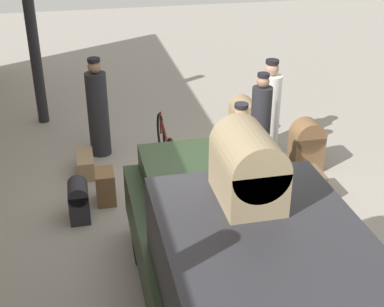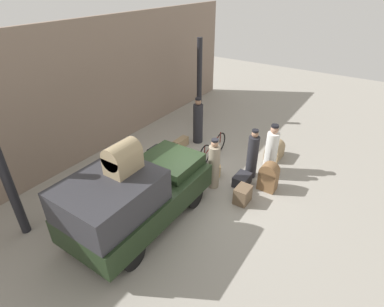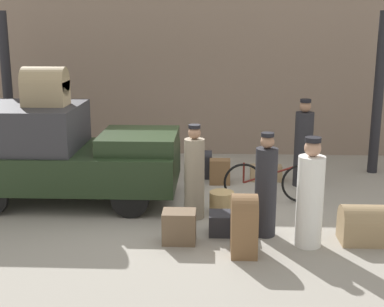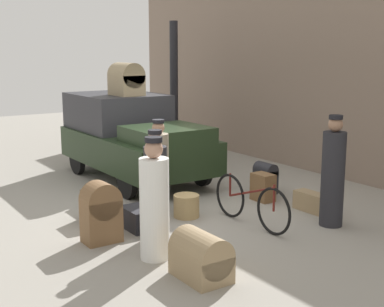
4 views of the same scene
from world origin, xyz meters
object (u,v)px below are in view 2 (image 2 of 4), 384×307
Objects in this scene: conductor_in_dark_uniform at (214,165)px; trunk_wicker_pale at (181,143)px; porter_carrying_trunk at (271,151)px; porter_with_bicycle at (252,156)px; trunk_large_brown at (243,195)px; suitcase_small_leather at (154,154)px; truck at (134,196)px; trunk_barrel_dark at (268,176)px; trunk_on_truck_roof at (123,158)px; suitcase_black_upright at (171,154)px; porter_lifting_near_truck at (198,122)px; trunk_umber_medium at (275,151)px; suitcase_tan_flat at (242,180)px; wicker_basket at (214,171)px; bicycle at (213,148)px.

trunk_wicker_pale is (1.43, 2.24, -0.58)m from conductor_in_dark_uniform.
porter_with_bicycle is at bearing 148.52° from porter_carrying_trunk.
trunk_large_brown is (-1.62, -3.31, 0.08)m from trunk_wicker_pale.
truck is at bearing -148.69° from suitcase_small_leather.
trunk_on_truck_roof reaches higher than trunk_barrel_dark.
trunk_barrel_dark is (0.32, -3.41, 0.20)m from suitcase_black_upright.
porter_lifting_near_truck is 3.46× the size of suitcase_black_upright.
porter_carrying_trunk is at bearing -32.19° from conductor_in_dark_uniform.
truck is at bearing 161.16° from trunk_umber_medium.
porter_lifting_near_truck is 3.07m from porter_carrying_trunk.
suitcase_tan_flat is 0.81× the size of trunk_umber_medium.
trunk_wicker_pale is (0.87, 2.94, -0.00)m from suitcase_tan_flat.
trunk_large_brown is (-0.66, -1.33, 0.06)m from wicker_basket.
conductor_in_dark_uniform reaches higher than trunk_wicker_pale.
suitcase_small_leather is 3.47m from trunk_large_brown.
porter_lifting_near_truck is at bearing 42.23° from conductor_in_dark_uniform.
trunk_large_brown is at bearing -165.31° from porter_with_bicycle.
conductor_in_dark_uniform reaches higher than trunk_barrel_dark.
wicker_basket is at bearing -89.29° from suitcase_black_upright.
truck is 9.10× the size of wicker_basket.
trunk_barrel_dark is at bearing -165.54° from trunk_umber_medium.
trunk_on_truck_roof reaches higher than porter_lifting_near_truck.
porter_lifting_near_truck reaches higher than suitcase_tan_flat.
porter_carrying_trunk reaches higher than trunk_wicker_pale.
trunk_wicker_pale is at bearing 79.83° from trunk_barrel_dark.
suitcase_tan_flat is (-1.58, -2.64, -0.65)m from porter_lifting_near_truck.
truck reaches higher than suitcase_black_upright.
wicker_basket is 2.47m from trunk_umber_medium.
suitcase_tan_flat is 0.98× the size of suitcase_small_leather.
trunk_on_truck_roof is at bearing -166.87° from porter_lifting_near_truck.
conductor_in_dark_uniform is (2.54, -0.81, -0.21)m from truck.
conductor_in_dark_uniform reaches higher than bicycle.
trunk_wicker_pale is (3.97, 1.44, -0.79)m from truck.
trunk_umber_medium is at bearing -53.41° from suitcase_black_upright.
conductor_in_dark_uniform is at bearing -91.46° from suitcase_small_leather.
porter_lifting_near_truck is 3.14m from suitcase_tan_flat.
wicker_basket is 2.21m from trunk_wicker_pale.
trunk_umber_medium is (2.18, -2.93, 0.02)m from suitcase_black_upright.
bicycle reaches higher than suitcase_black_upright.
bicycle is 1.14m from wicker_basket.
suitcase_black_upright is (2.99, 1.17, -0.69)m from truck.
porter_with_bicycle reaches higher than conductor_in_dark_uniform.
suitcase_tan_flat is at bearing 177.78° from porter_with_bicycle.
suitcase_small_leather is at bearing 131.65° from bicycle.
suitcase_tan_flat is at bearing -24.73° from trunk_on_truck_roof.
bicycle is 1.37m from porter_lifting_near_truck.
porter_carrying_trunk is (1.75, -1.10, 0.01)m from conductor_in_dark_uniform.
suitcase_black_upright is at bearing 112.90° from porter_carrying_trunk.
porter_with_bicycle is 3.32m from suitcase_small_leather.
porter_lifting_near_truck is at bearing 59.16° from suitcase_tan_flat.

